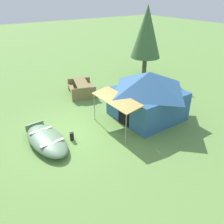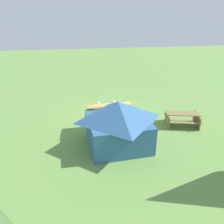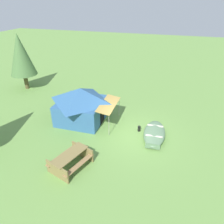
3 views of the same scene
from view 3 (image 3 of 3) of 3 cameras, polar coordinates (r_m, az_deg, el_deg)
The scene contains 7 objects.
ground_plane at distance 12.97m, azimuth 5.61°, elevation -6.04°, with size 80.00×80.00×0.00m, color #689446.
beached_rowboat at distance 12.86m, azimuth 11.46°, elevation -5.67°, with size 2.89×1.41×0.44m.
canvas_cabin_tent at distance 13.94m, azimuth -8.35°, elevation 2.17°, with size 3.16×3.95×2.32m.
picnic_table at distance 10.61m, azimuth -11.25°, elevation -12.43°, with size 2.26×1.92×0.77m.
cooler_box at distance 13.34m, azimuth -5.28°, elevation -4.13°, with size 0.44×0.33×0.32m, color silver.
fuel_can at distance 13.22m, azimuth 7.38°, elevation -4.50°, with size 0.17×0.17×0.35m, color black.
pine_tree_back_right at distance 20.07m, azimuth -23.62°, elevation 14.08°, with size 2.25×2.25×4.84m.
Camera 3 is at (-10.49, -1.95, 7.38)m, focal length 33.59 mm.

